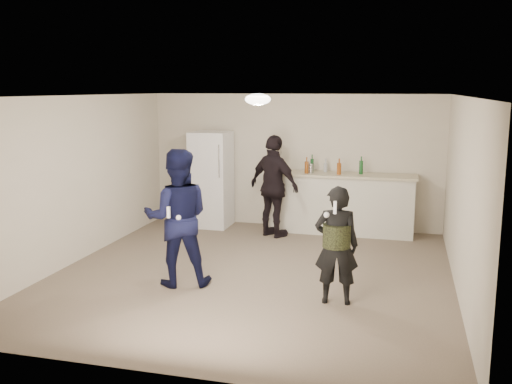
% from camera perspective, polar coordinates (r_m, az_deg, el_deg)
% --- Properties ---
extents(floor, '(6.00, 6.00, 0.00)m').
position_cam_1_polar(floor, '(8.19, -0.36, -8.18)').
color(floor, '#6B5B4C').
rests_on(floor, ground).
extents(ceiling, '(6.00, 6.00, 0.00)m').
position_cam_1_polar(ceiling, '(7.77, -0.38, 9.58)').
color(ceiling, silver).
rests_on(ceiling, wall_back).
extents(wall_back, '(6.00, 0.00, 6.00)m').
position_cam_1_polar(wall_back, '(10.78, 3.79, 3.12)').
color(wall_back, beige).
rests_on(wall_back, floor).
extents(wall_front, '(6.00, 0.00, 6.00)m').
position_cam_1_polar(wall_front, '(5.12, -9.19, -5.14)').
color(wall_front, beige).
rests_on(wall_front, floor).
extents(wall_left, '(0.00, 6.00, 6.00)m').
position_cam_1_polar(wall_left, '(8.99, -17.55, 1.21)').
color(wall_left, beige).
rests_on(wall_left, floor).
extents(wall_right, '(0.00, 6.00, 6.00)m').
position_cam_1_polar(wall_right, '(7.65, 19.93, -0.47)').
color(wall_right, beige).
rests_on(wall_right, floor).
extents(counter, '(2.60, 0.56, 1.05)m').
position_cam_1_polar(counter, '(10.44, 8.41, -1.25)').
color(counter, beige).
rests_on(counter, floor).
extents(counter_top, '(2.68, 0.64, 0.04)m').
position_cam_1_polar(counter_top, '(10.34, 8.48, 1.71)').
color(counter_top, beige).
rests_on(counter_top, counter).
extents(fridge, '(0.70, 0.70, 1.80)m').
position_cam_1_polar(fridge, '(10.83, -4.49, 1.27)').
color(fridge, white).
rests_on(fridge, floor).
extents(fridge_handle, '(0.02, 0.02, 0.60)m').
position_cam_1_polar(fridge_handle, '(10.34, -3.73, 3.09)').
color(fridge_handle, '#B8B8BC').
rests_on(fridge_handle, fridge).
extents(ceiling_dome, '(0.36, 0.36, 0.16)m').
position_cam_1_polar(ceiling_dome, '(8.06, 0.18, 9.26)').
color(ceiling_dome, white).
rests_on(ceiling_dome, ceiling).
extents(shaker, '(0.08, 0.08, 0.17)m').
position_cam_1_polar(shaker, '(10.38, 5.50, 2.39)').
color(shaker, '#ACACB1').
rests_on(shaker, counter_top).
extents(man, '(1.07, 0.95, 1.83)m').
position_cam_1_polar(man, '(7.61, -7.87, -2.57)').
color(man, '#101444').
rests_on(man, floor).
extents(woman, '(0.57, 0.41, 1.46)m').
position_cam_1_polar(woman, '(6.99, 8.05, -5.30)').
color(woman, black).
rests_on(woman, floor).
extents(camo_shorts, '(0.34, 0.34, 0.28)m').
position_cam_1_polar(camo_shorts, '(6.96, 8.08, -4.35)').
color(camo_shorts, '#323C1B').
rests_on(camo_shorts, woman).
extents(spectator, '(1.14, 0.90, 1.81)m').
position_cam_1_polar(spectator, '(10.01, 1.83, 0.57)').
color(spectator, black).
rests_on(spectator, floor).
extents(remote_man, '(0.04, 0.04, 0.15)m').
position_cam_1_polar(remote_man, '(7.33, -8.73, -2.01)').
color(remote_man, white).
rests_on(remote_man, man).
extents(nunchuk_man, '(0.07, 0.07, 0.07)m').
position_cam_1_polar(nunchuk_man, '(7.33, -7.76, -2.55)').
color(nunchuk_man, white).
rests_on(nunchuk_man, man).
extents(remote_woman, '(0.04, 0.04, 0.15)m').
position_cam_1_polar(remote_woman, '(6.63, 7.91, -1.54)').
color(remote_woman, white).
rests_on(remote_woman, woman).
extents(nunchuk_woman, '(0.07, 0.07, 0.07)m').
position_cam_1_polar(nunchuk_woman, '(6.69, 7.07, -2.29)').
color(nunchuk_woman, silver).
rests_on(nunchuk_woman, woman).
extents(bottle_cluster, '(1.02, 0.33, 0.25)m').
position_cam_1_polar(bottle_cluster, '(10.33, 7.42, 2.45)').
color(bottle_cluster, '#164D1E').
rests_on(bottle_cluster, counter_top).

